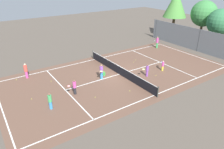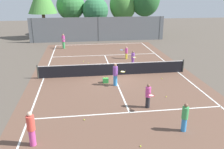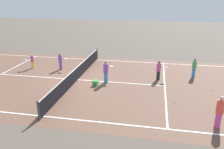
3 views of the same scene
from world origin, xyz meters
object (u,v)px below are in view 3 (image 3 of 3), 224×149
Objects in this scene: player_4 at (32,61)px; tennis_ball_7 at (174,102)px; tennis_ball_3 at (90,61)px; tennis_ball_4 at (143,71)px; tennis_ball_0 at (53,67)px; tennis_ball_5 at (83,71)px; player_6 at (159,70)px; player_2 at (194,68)px; tennis_ball_11 at (92,81)px; player_1 at (106,72)px; ball_crate at (95,83)px; tennis_ball_1 at (106,66)px; tennis_ball_10 at (20,85)px; player_5 at (61,61)px; tennis_ball_2 at (55,95)px; tennis_ball_8 at (7,87)px; player_3 at (220,112)px; tennis_ball_9 at (213,90)px.

player_4 reaches higher than tennis_ball_7.
tennis_ball_4 is (-2.09, -5.11, 0.00)m from tennis_ball_3.
tennis_ball_0 is 7.84m from tennis_ball_4.
tennis_ball_5 and tennis_ball_7 have the same top height.
tennis_ball_4 is at bearing 38.22° from player_6.
tennis_ball_4 is (0.78, -9.44, -0.61)m from player_4.
tennis_ball_11 is (-2.30, 7.44, -0.72)m from player_2.
ball_crate is at bearing 135.79° from player_1.
player_6 is at bearing -75.48° from tennis_ball_11.
player_1 is 24.71× the size of tennis_ball_7.
tennis_ball_10 is (-5.46, 4.99, 0.00)m from tennis_ball_1.
player_5 is 5.33m from tennis_ball_2.
tennis_ball_1 is at bearing -43.99° from tennis_ball_8.
tennis_ball_1 and tennis_ball_3 have the same top height.
player_1 reaches higher than tennis_ball_1.
tennis_ball_3 is at bearing 3.95° from tennis_ball_5.
tennis_ball_3 and tennis_ball_8 have the same top height.
player_1 is at bearing -129.55° from tennis_ball_5.
tennis_ball_11 is at bearing 31.71° from ball_crate.
player_1 is 24.71× the size of tennis_ball_3.
tennis_ball_11 is (2.83, -1.63, 0.00)m from tennis_ball_2.
ball_crate reaches higher than tennis_ball_1.
tennis_ball_10 is (-6.70, 3.21, 0.00)m from tennis_ball_3.
tennis_ball_8 is (-4.27, -0.42, -0.61)m from player_4.
player_6 reaches higher than player_4.
player_2 is at bearing -60.52° from tennis_ball_2.
player_3 is at bearing -136.62° from tennis_ball_3.
ball_crate is 7.98m from tennis_ball_9.
player_6 is (-0.93, -8.13, 0.03)m from player_5.
tennis_ball_8 is (-5.90, 5.70, 0.00)m from tennis_ball_1.
tennis_ball_9 is (-3.78, -8.18, 0.00)m from tennis_ball_1.
tennis_ball_7 is (-4.78, 1.69, -0.72)m from player_2.
tennis_ball_7 is (-5.31, -2.21, 0.00)m from tennis_ball_4.
tennis_ball_4 is (0.53, 3.90, -0.72)m from player_2.
tennis_ball_5 is (0.67, 6.15, -0.73)m from player_6.
tennis_ball_9 is 13.27m from tennis_ball_10.
tennis_ball_1 is (2.44, 4.57, -0.73)m from player_6.
ball_crate is (-3.03, 6.99, -0.57)m from player_2.
tennis_ball_1 is at bearing 65.20° from tennis_ball_9.
tennis_ball_7 is 10.55m from tennis_ball_10.
ball_crate reaches higher than tennis_ball_4.
player_5 reaches higher than tennis_ball_8.
player_5 is at bearing 52.51° from ball_crate.
tennis_ball_4 is (2.92, -2.47, -0.81)m from player_1.
player_3 reaches higher than tennis_ball_10.
tennis_ball_5 is at bearing 92.46° from player_2.
player_6 is at bearing 69.61° from tennis_ball_9.
player_1 is 1.35m from tennis_ball_11.
player_6 is 3.45× the size of ball_crate.
player_1 reaches higher than tennis_ball_8.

